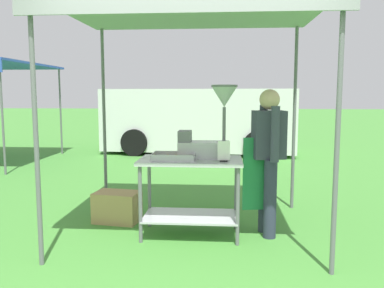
% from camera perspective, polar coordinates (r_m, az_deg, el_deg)
% --- Properties ---
extents(ground_plane, '(70.00, 70.00, 0.00)m').
position_cam_1_polar(ground_plane, '(9.16, 2.54, -2.76)').
color(ground_plane, '#478E38').
extents(stall_canopy, '(2.81, 2.28, 2.49)m').
position_cam_1_polar(stall_canopy, '(4.51, -0.10, 17.69)').
color(stall_canopy, slate).
rests_on(stall_canopy, ground).
extents(donut_cart, '(1.11, 0.63, 0.86)m').
position_cam_1_polar(donut_cart, '(4.44, -0.20, -5.26)').
color(donut_cart, '#B7B7BC').
rests_on(donut_cart, ground).
extents(donut_tray, '(0.46, 0.32, 0.07)m').
position_cam_1_polar(donut_tray, '(4.36, -2.57, -1.93)').
color(donut_tray, '#B7B7BC').
rests_on(donut_tray, donut_cart).
extents(donut_fryer, '(0.64, 0.28, 0.80)m').
position_cam_1_polar(donut_fryer, '(4.44, 2.51, 2.01)').
color(donut_fryer, '#B7B7BC').
rests_on(donut_fryer, donut_cart).
extents(menu_sign, '(0.13, 0.05, 0.22)m').
position_cam_1_polar(menu_sign, '(4.21, 4.50, -1.28)').
color(menu_sign, black).
rests_on(menu_sign, donut_cart).
extents(vendor, '(0.46, 0.54, 1.61)m').
position_cam_1_polar(vendor, '(4.48, 10.64, -1.45)').
color(vendor, '#2D3347').
rests_on(vendor, ground).
extents(supply_crate, '(0.58, 0.43, 0.37)m').
position_cam_1_polar(supply_crate, '(5.09, -10.51, -8.72)').
color(supply_crate, tan).
rests_on(supply_crate, ground).
extents(van_white, '(5.12, 2.40, 1.69)m').
position_cam_1_polar(van_white, '(10.91, 1.17, 3.46)').
color(van_white, white).
rests_on(van_white, ground).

